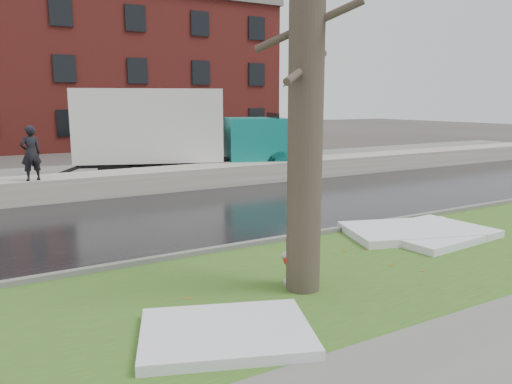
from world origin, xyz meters
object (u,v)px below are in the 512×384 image
box_truck (178,132)px  fire_hydrant (294,257)px  tree (306,72)px  worker (31,153)px

box_truck → fire_hydrant: bearing=-83.3°
fire_hydrant → box_truck: size_ratio=0.09×
tree → box_truck: bearing=77.2°
worker → fire_hydrant: bearing=95.0°
fire_hydrant → tree: (0.04, -0.20, 3.01)m
box_truck → worker: 6.41m
worker → tree: bearing=94.9°
tree → box_truck: size_ratio=0.65×
fire_hydrant → box_truck: box_truck is taller
tree → worker: 10.37m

